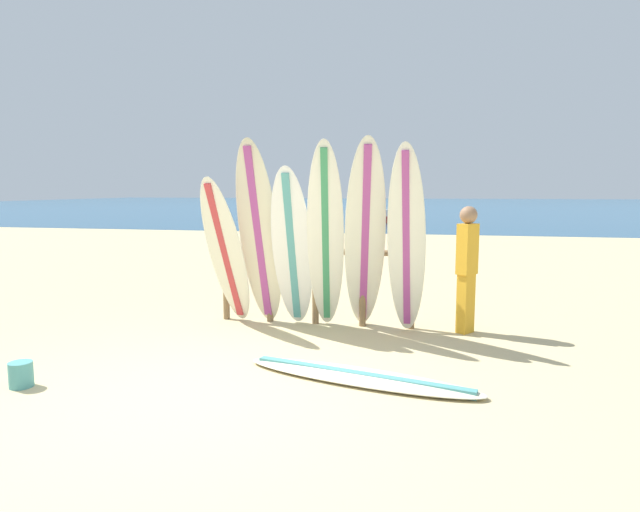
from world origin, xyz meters
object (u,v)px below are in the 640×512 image
(beachgoer_standing, at_px, (467,264))
(surfboard_rack, at_px, (315,274))
(surfboard_leaning_left, at_px, (259,234))
(sand_bucket, at_px, (21,374))
(surfboard_leaning_center_left, at_px, (292,249))
(surfboard_leaning_far_left, at_px, (226,252))
(surfboard_leaning_center, at_px, (326,238))
(small_boat_offshore, at_px, (379,218))
(surfboard_leaning_right, at_px, (406,242))
(surfboard_leaning_center_right, at_px, (365,236))
(surfboard_lying_on_sand, at_px, (360,376))

(beachgoer_standing, bearing_deg, surfboard_rack, 178.30)
(surfboard_leaning_left, distance_m, sand_bucket, 3.23)
(surfboard_leaning_center_left, bearing_deg, surfboard_leaning_far_left, -176.40)
(surfboard_leaning_center, bearing_deg, surfboard_leaning_left, 175.55)
(beachgoer_standing, relative_size, small_boat_offshore, 0.57)
(surfboard_rack, distance_m, surfboard_leaning_center_left, 0.56)
(surfboard_rack, bearing_deg, surfboard_leaning_far_left, -161.21)
(surfboard_leaning_right, bearing_deg, surfboard_leaning_center_right, 166.39)
(beachgoer_standing, bearing_deg, surfboard_leaning_right, -155.30)
(surfboard_rack, xyz_separation_m, surfboard_leaning_center_right, (0.71, -0.28, 0.55))
(surfboard_leaning_center_left, bearing_deg, surfboard_leaning_center_right, 3.31)
(surfboard_leaning_far_left, bearing_deg, beachgoer_standing, 5.98)
(surfboard_leaning_center_right, bearing_deg, surfboard_lying_on_sand, -84.01)
(surfboard_rack, height_order, surfboard_leaning_left, surfboard_leaning_left)
(beachgoer_standing, bearing_deg, surfboard_leaning_center_right, -170.40)
(surfboard_leaning_far_left, height_order, surfboard_leaning_left, surfboard_leaning_left)
(surfboard_leaning_center_left, distance_m, surfboard_leaning_center, 0.48)
(surfboard_leaning_center_left, bearing_deg, surfboard_leaning_right, -2.85)
(surfboard_rack, bearing_deg, small_boat_offshore, 93.64)
(surfboard_leaning_left, xyz_separation_m, beachgoer_standing, (2.69, 0.23, -0.35))
(surfboard_leaning_far_left, distance_m, surfboard_leaning_center_right, 1.87)
(surfboard_leaning_center_left, distance_m, surfboard_leaning_center_right, 0.97)
(surfboard_leaning_left, relative_size, surfboard_leaning_center_right, 1.00)
(surfboard_leaning_far_left, height_order, surfboard_leaning_center, surfboard_leaning_center)
(surfboard_leaning_center_right, height_order, small_boat_offshore, surfboard_leaning_center_right)
(surfboard_rack, xyz_separation_m, surfboard_leaning_center, (0.21, -0.36, 0.53))
(surfboard_leaning_center_right, distance_m, beachgoer_standing, 1.34)
(beachgoer_standing, bearing_deg, surfboard_leaning_far_left, -174.02)
(surfboard_leaning_center_right, relative_size, surfboard_lying_on_sand, 1.00)
(surfboard_leaning_far_left, height_order, surfboard_leaning_center_right, surfboard_leaning_center_right)
(beachgoer_standing, bearing_deg, surfboard_leaning_center, -170.35)
(surfboard_leaning_center_right, distance_m, small_boat_offshore, 22.52)
(surfboard_leaning_center_left, bearing_deg, beachgoer_standing, 6.94)
(surfboard_leaning_right, bearing_deg, surfboard_leaning_center, 177.61)
(sand_bucket, bearing_deg, surfboard_leaning_center_right, 42.53)
(surfboard_leaning_far_left, distance_m, surfboard_lying_on_sand, 2.82)
(surfboard_leaning_right, height_order, sand_bucket, surfboard_leaning_right)
(sand_bucket, bearing_deg, surfboard_rack, 53.31)
(surfboard_leaning_center_left, distance_m, beachgoer_standing, 2.25)
(surfboard_leaning_center_left, bearing_deg, sand_bucket, -126.77)
(surfboard_leaning_far_left, height_order, beachgoer_standing, surfboard_leaning_far_left)
(surfboard_leaning_far_left, xyz_separation_m, surfboard_leaning_center, (1.35, 0.03, 0.22))
(surfboard_leaning_left, bearing_deg, surfboard_leaning_center_right, 0.59)
(surfboard_rack, height_order, surfboard_leaning_center_right, surfboard_leaning_center_right)
(surfboard_rack, xyz_separation_m, sand_bucket, (-2.18, -2.93, -0.57))
(surfboard_leaning_center_right, distance_m, surfboard_leaning_right, 0.55)
(surfboard_leaning_center_right, distance_m, sand_bucket, 4.08)
(surfboard_leaning_center_left, height_order, sand_bucket, surfboard_leaning_center_left)
(surfboard_leaning_center, relative_size, surfboard_leaning_center_right, 0.98)
(surfboard_leaning_center, distance_m, small_boat_offshore, 22.56)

